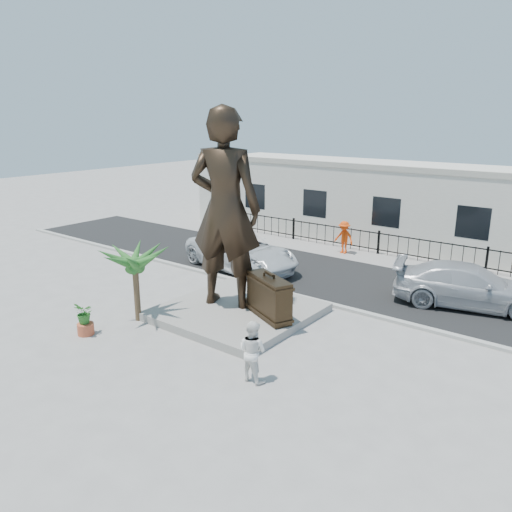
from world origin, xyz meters
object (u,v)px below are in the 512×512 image
at_px(tourist, 252,351).
at_px(car_white, 241,252).
at_px(suitcase, 269,297).
at_px(statue, 225,209).

bearing_deg(tourist, car_white, -47.79).
height_order(suitcase, car_white, suitcase).
bearing_deg(car_white, statue, -135.13).
relative_size(statue, suitcase, 3.44).
xyz_separation_m(suitcase, car_white, (-5.10, 4.66, -0.18)).
xyz_separation_m(statue, suitcase, (2.08, -0.10, -2.92)).
distance_m(tourist, car_white, 10.70).
bearing_deg(suitcase, tourist, -35.66).
bearing_deg(car_white, tourist, -127.57).
height_order(statue, car_white, statue).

